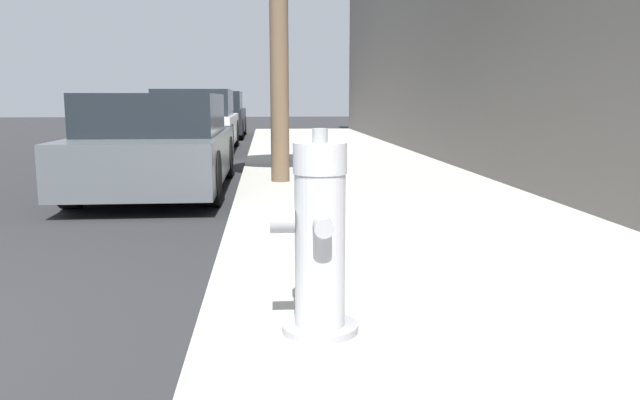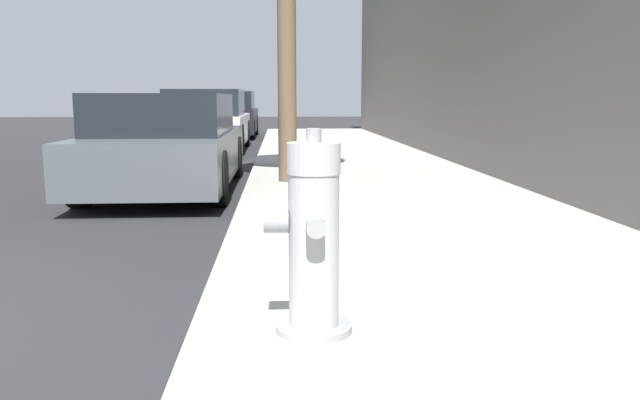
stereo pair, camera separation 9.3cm
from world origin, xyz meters
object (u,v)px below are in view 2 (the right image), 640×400
parked_car_near (168,144)px  parked_car_mid (207,121)px  parked_car_far (227,115)px  fire_hydrant (313,241)px

parked_car_near → parked_car_mid: (-0.23, 6.47, 0.06)m
parked_car_far → parked_car_near: bearing=-89.0°
fire_hydrant → parked_car_near: parked_car_near is taller
parked_car_mid → parked_car_far: (0.02, 5.29, 0.01)m
fire_hydrant → parked_car_far: (-1.83, 17.27, 0.12)m
parked_car_near → parked_car_far: bearing=91.0°
parked_car_near → fire_hydrant: bearing=-73.7°
fire_hydrant → parked_car_near: 5.75m
fire_hydrant → parked_car_mid: 12.13m
fire_hydrant → parked_car_far: size_ratio=0.23×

